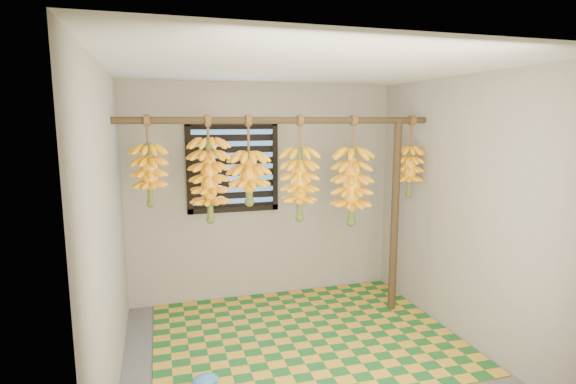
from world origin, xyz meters
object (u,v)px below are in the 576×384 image
object	(u,v)px
banana_bunch_d	(300,184)
banana_bunch_a	(149,175)
banana_bunch_b	(209,180)
support_post	(395,218)
woven_mat	(305,335)
banana_bunch_f	(410,171)
banana_bunch_c	(249,178)
banana_bunch_e	(352,186)
plastic_bag	(205,380)

from	to	relation	value
banana_bunch_d	banana_bunch_a	bearing A→B (deg)	180.00
banana_bunch_b	banana_bunch_d	bearing A→B (deg)	-0.00
support_post	woven_mat	distance (m)	1.51
woven_mat	banana_bunch_f	bearing A→B (deg)	14.19
banana_bunch_c	banana_bunch_d	world-z (taller)	same
banana_bunch_d	banana_bunch_e	bearing A→B (deg)	0.00
banana_bunch_b	banana_bunch_c	bearing A→B (deg)	0.00
plastic_bag	banana_bunch_a	bearing A→B (deg)	111.65
banana_bunch_e	banana_bunch_a	bearing A→B (deg)	180.00
woven_mat	banana_bunch_e	distance (m)	1.50
plastic_bag	banana_bunch_e	distance (m)	2.22
banana_bunch_a	banana_bunch_f	distance (m)	2.56
plastic_bag	banana_bunch_f	distance (m)	2.78
woven_mat	plastic_bag	size ratio (longest dim) A/B	13.24
banana_bunch_a	banana_bunch_b	size ratio (longest dim) A/B	0.81
banana_bunch_b	banana_bunch_d	size ratio (longest dim) A/B	0.97
support_post	plastic_bag	size ratio (longest dim) A/B	9.70
support_post	banana_bunch_d	bearing A→B (deg)	-180.00
support_post	plastic_bag	world-z (taller)	support_post
support_post	banana_bunch_c	size ratio (longest dim) A/B	2.43
support_post	banana_bunch_a	xyz separation A→B (m)	(-2.41, 0.00, 0.53)
woven_mat	banana_bunch_b	xyz separation A→B (m)	(-0.81, 0.31, 1.46)
banana_bunch_e	banana_bunch_f	size ratio (longest dim) A/B	1.31
woven_mat	banana_bunch_e	xyz separation A→B (m)	(0.59, 0.31, 1.35)
banana_bunch_f	woven_mat	bearing A→B (deg)	-165.81
banana_bunch_a	banana_bunch_e	world-z (taller)	same
plastic_bag	banana_bunch_d	bearing A→B (deg)	40.21
banana_bunch_a	woven_mat	bearing A→B (deg)	-13.26
plastic_bag	banana_bunch_e	xyz separation A→B (m)	(1.57, 0.87, 1.30)
support_post	banana_bunch_b	size ratio (longest dim) A/B	2.06
banana_bunch_a	banana_bunch_e	xyz separation A→B (m)	(1.92, 0.00, -0.18)
banana_bunch_c	banana_bunch_f	world-z (taller)	same
banana_bunch_e	woven_mat	bearing A→B (deg)	-152.23
woven_mat	banana_bunch_d	xyz separation A→B (m)	(0.05, 0.31, 1.39)
woven_mat	banana_bunch_b	size ratio (longest dim) A/B	2.82
plastic_bag	banana_bunch_d	world-z (taller)	banana_bunch_d
woven_mat	banana_bunch_d	world-z (taller)	banana_bunch_d
woven_mat	banana_bunch_a	size ratio (longest dim) A/B	3.47
support_post	banana_bunch_b	bearing A→B (deg)	180.00
plastic_bag	banana_bunch_b	distance (m)	1.67
support_post	banana_bunch_e	bearing A→B (deg)	180.00
banana_bunch_a	banana_bunch_f	xyz separation A→B (m)	(2.56, 0.00, -0.05)
woven_mat	banana_bunch_f	xyz separation A→B (m)	(1.24, 0.31, 1.48)
banana_bunch_c	support_post	bearing A→B (deg)	0.00
banana_bunch_d	banana_bunch_e	distance (m)	0.55
banana_bunch_b	banana_bunch_d	xyz separation A→B (m)	(0.86, -0.00, -0.07)
banana_bunch_c	banana_bunch_f	distance (m)	1.68
plastic_bag	support_post	bearing A→B (deg)	22.78
banana_bunch_c	banana_bunch_f	bearing A→B (deg)	0.00
plastic_bag	banana_bunch_f	xyz separation A→B (m)	(2.22, 0.87, 1.44)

